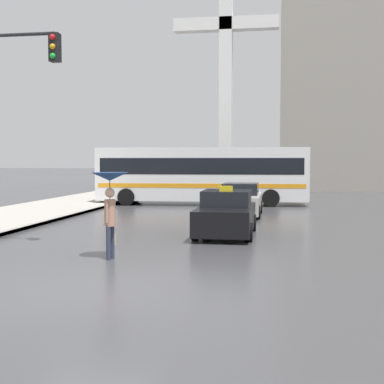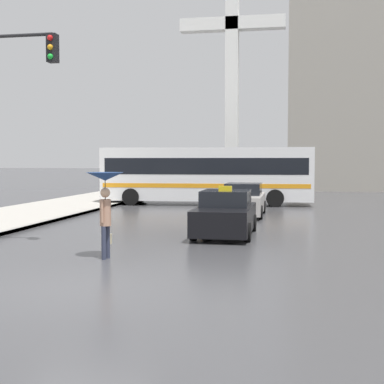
# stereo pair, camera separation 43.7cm
# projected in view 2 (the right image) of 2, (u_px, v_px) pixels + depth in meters

# --- Properties ---
(ground_plane) EXTENTS (300.00, 300.00, 0.00)m
(ground_plane) POSITION_uv_depth(u_px,v_px,m) (80.00, 289.00, 10.53)
(ground_plane) COLOR #424244
(taxi) EXTENTS (1.91, 4.15, 1.68)m
(taxi) POSITION_uv_depth(u_px,v_px,m) (225.00, 215.00, 18.05)
(taxi) COLOR black
(taxi) RESTS_ON ground_plane
(sedan_red) EXTENTS (1.91, 4.29, 1.48)m
(sedan_red) POSITION_uv_depth(u_px,v_px,m) (243.00, 201.00, 24.43)
(sedan_red) COLOR #B7B2AD
(sedan_red) RESTS_ON ground_plane
(city_bus) EXTENTS (12.00, 3.19, 3.25)m
(city_bus) POSITION_uv_depth(u_px,v_px,m) (207.00, 173.00, 30.56)
(city_bus) COLOR silver
(city_bus) RESTS_ON ground_plane
(pedestrian_with_umbrella) EXTENTS (0.95, 0.95, 2.23)m
(pedestrian_with_umbrella) POSITION_uv_depth(u_px,v_px,m) (105.00, 191.00, 13.68)
(pedestrian_with_umbrella) COLOR #2D3347
(pedestrian_with_umbrella) RESTS_ON ground_plane
(monument_cross) EXTENTS (7.44, 0.90, 16.91)m
(monument_cross) POSITION_uv_depth(u_px,v_px,m) (232.00, 61.00, 37.95)
(monument_cross) COLOR white
(monument_cross) RESTS_ON ground_plane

